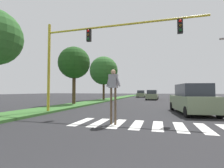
% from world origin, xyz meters
% --- Properties ---
extents(ground_plane, '(140.00, 140.00, 0.00)m').
position_xyz_m(ground_plane, '(0.00, 30.00, 0.00)').
color(ground_plane, '#262628').
extents(crosswalk, '(6.75, 2.20, 0.01)m').
position_xyz_m(crosswalk, '(0.00, 6.74, 0.00)').
color(crosswalk, silver).
rests_on(crosswalk, ground_plane).
extents(median_strip, '(2.71, 64.00, 0.15)m').
position_xyz_m(median_strip, '(-7.84, 28.00, 0.07)').
color(median_strip, '#386B2D').
rests_on(median_strip, ground_plane).
extents(tree_mid, '(3.43, 3.43, 6.14)m').
position_xyz_m(tree_mid, '(-8.27, 15.16, 4.55)').
color(tree_mid, '#4C3823').
rests_on(tree_mid, median_strip).
extents(tree_far, '(4.60, 4.60, 6.99)m').
position_xyz_m(tree_far, '(-8.12, 24.62, 4.83)').
color(tree_far, '#4C3823').
rests_on(tree_far, median_strip).
extents(sidewalk_right, '(3.00, 64.00, 0.15)m').
position_xyz_m(sidewalk_right, '(8.82, 28.00, 0.07)').
color(sidewalk_right, '#9E9991').
rests_on(sidewalk_right, ground_plane).
extents(traffic_light_gantry, '(10.05, 0.30, 6.00)m').
position_xyz_m(traffic_light_gantry, '(-3.75, 8.94, 4.40)').
color(traffic_light_gantry, gold).
rests_on(traffic_light_gantry, median_strip).
extents(pedestrian_performer, '(0.74, 0.33, 2.49)m').
position_xyz_m(pedestrian_performer, '(-1.49, 6.49, 1.66)').
color(pedestrian_performer, brown).
rests_on(pedestrian_performer, ground_plane).
extents(suv_crossing, '(2.54, 4.82, 1.97)m').
position_xyz_m(suv_crossing, '(2.63, 11.38, 0.93)').
color(suv_crossing, gray).
rests_on(suv_crossing, ground_plane).
extents(sedan_midblock, '(2.08, 4.47, 1.68)m').
position_xyz_m(sedan_midblock, '(-0.60, 28.68, 0.78)').
color(sedan_midblock, gray).
rests_on(sedan_midblock, ground_plane).
extents(sedan_distant, '(1.96, 4.37, 1.67)m').
position_xyz_m(sedan_distant, '(-3.63, 39.46, 0.78)').
color(sedan_distant, gray).
rests_on(sedan_distant, ground_plane).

